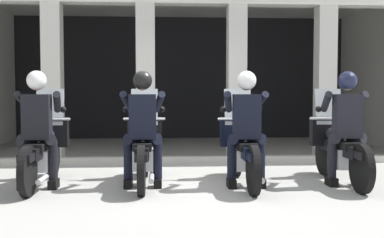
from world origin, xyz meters
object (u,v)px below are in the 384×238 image
motorcycle_far_left (43,149)px  police_officer_far_left (38,119)px  motorcycle_center_left (144,148)px  police_officer_center_right (246,119)px  police_officer_far_right (346,118)px  motorcycle_far_right (338,147)px  motorcycle_center_right (243,148)px  police_officer_center_left (143,119)px

motorcycle_far_left → police_officer_far_left: 0.52m
motorcycle_center_left → police_officer_center_right: size_ratio=1.29×
motorcycle_far_left → police_officer_far_right: size_ratio=1.29×
police_officer_far_left → motorcycle_far_right: police_officer_far_left is taller
motorcycle_center_right → motorcycle_far_right: size_ratio=1.00×
motorcycle_center_right → police_officer_far_right: (1.40, -0.26, 0.44)m
police_officer_far_left → police_officer_center_right: 2.80m
police_officer_center_left → police_officer_center_right: same height
police_officer_center_right → police_officer_center_left: bearing=167.4°
motorcycle_far_right → police_officer_center_left: bearing=175.8°
police_officer_far_left → police_officer_far_right: (4.20, -0.07, 0.00)m
police_officer_center_right → police_officer_far_right: same height
police_officer_far_left → motorcycle_center_right: (2.80, 0.19, -0.44)m
motorcycle_far_left → police_officer_center_left: police_officer_center_left is taller
motorcycle_far_left → motorcycle_far_right: same height
motorcycle_center_right → police_officer_center_right: police_officer_center_right is taller
police_officer_far_right → police_officer_center_left: bearing=170.1°
motorcycle_far_left → police_officer_far_right: 4.24m
police_officer_far_left → motorcycle_center_left: (1.40, 0.27, -0.44)m
motorcycle_center_right → police_officer_center_right: size_ratio=1.29×
police_officer_center_left → motorcycle_far_right: 2.85m
police_officer_far_right → motorcycle_center_right: bearing=160.8°
motorcycle_far_left → motorcycle_center_left: same height
police_officer_far_right → motorcycle_center_left: bearing=164.3°
motorcycle_far_left → police_officer_center_left: (1.40, -0.29, 0.44)m
police_officer_far_left → police_officer_center_right: bearing=-10.4°
police_officer_far_left → motorcycle_center_right: police_officer_far_left is taller
motorcycle_center_right → motorcycle_far_right: 1.40m
motorcycle_center_left → motorcycle_far_right: same height
motorcycle_center_right → police_officer_far_right: police_officer_far_right is taller
motorcycle_far_left → motorcycle_center_right: size_ratio=1.00×
motorcycle_center_right → police_officer_far_right: size_ratio=1.29×
motorcycle_far_left → police_officer_far_right: (4.20, -0.35, 0.44)m
police_officer_center_right → motorcycle_center_right: bearing=80.6°
police_officer_far_left → police_officer_center_right: (2.80, -0.10, 0.00)m
police_officer_center_left → motorcycle_center_right: size_ratio=0.78×
police_officer_center_right → police_officer_far_left: bearing=168.9°
police_officer_far_right → police_officer_center_right: bearing=172.3°
police_officer_center_left → police_officer_far_right: bearing=-8.8°
police_officer_far_right → motorcycle_far_right: bearing=81.0°
police_officer_center_left → police_officer_center_right: bearing=-11.1°
motorcycle_center_left → police_officer_center_left: bearing=-97.9°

